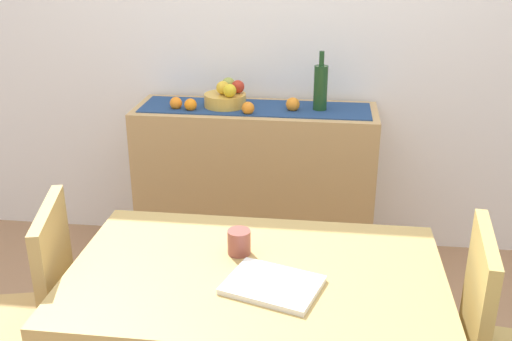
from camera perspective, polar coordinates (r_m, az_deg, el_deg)
room_wall_rear at (r=3.31m, az=2.19°, el=14.95°), size 6.40×0.06×2.70m
sideboard_console at (r=3.31m, az=-0.06°, el=-1.37°), size 1.29×0.42×0.89m
table_runner at (r=3.16m, az=-0.07°, el=6.08°), size 1.21×0.32×0.01m
fruit_bowl at (r=3.17m, az=-3.00°, el=6.80°), size 0.22×0.22×0.07m
apple_center at (r=3.15m, az=-3.21°, el=7.98°), size 0.07×0.07×0.07m
apple_right at (r=3.09m, az=-2.55°, el=7.71°), size 0.07×0.07×0.07m
apple_left at (r=3.21m, az=-2.68°, el=8.31°), size 0.07×0.07×0.07m
apple_upper at (r=3.17m, az=-1.76°, el=8.09°), size 0.07×0.07×0.07m
wine_bottle at (r=3.10m, az=6.25°, el=7.99°), size 0.07×0.07×0.31m
orange_loose_end at (r=3.10m, az=3.57°, el=6.39°), size 0.07×0.07×0.07m
orange_loose_far at (r=3.16m, az=-7.73°, el=6.46°), size 0.07×0.07×0.07m
orange_loose_near_bowl at (r=3.12m, az=-6.34°, el=6.33°), size 0.07×0.07×0.07m
orange_loose_mid at (r=3.04m, az=-0.78°, el=6.04°), size 0.07×0.07×0.07m
open_book at (r=1.85m, az=1.62°, el=-10.99°), size 0.33×0.28×0.02m
coffee_cup at (r=2.01m, az=-1.64°, el=-6.91°), size 0.08×0.08×0.09m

